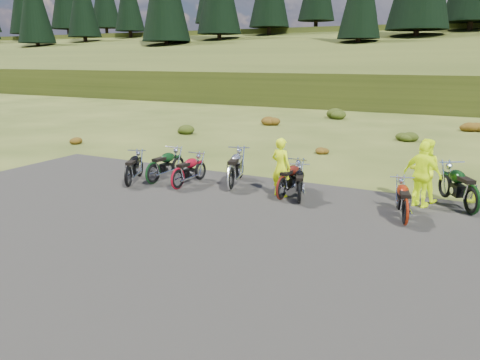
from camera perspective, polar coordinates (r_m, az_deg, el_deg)
The scene contains 24 objects.
ground at distance 13.04m, azimuth -1.18°, elevation -3.99°, with size 300.00×300.00×0.00m, color #304015.
gravel_pad at distance 11.43m, azimuth -6.01°, elevation -6.80°, with size 20.00×12.00×0.04m, color black.
hill_slope at distance 61.28m, azimuth 22.13°, elevation 9.63°, with size 300.00×46.00×3.00m, color #354115, non-canonical shape.
hill_plateau at distance 121.06m, azimuth 25.11°, elevation 11.26°, with size 300.00×90.00×9.17m, color #354115.
conifer_5 at distance 142.81m, azimuth -25.21°, elevation 18.89°, with size 6.16×6.16×16.00m.
conifer_11 at distance 98.34m, azimuth -23.90°, elevation 19.42°, with size 6.60×6.60×17.00m.
shrub_0 at distance 24.91m, azimuth -19.18°, elevation 4.70°, with size 0.77×0.77×0.45m, color #6F330D.
shrub_1 at distance 27.04m, azimuth -6.71°, elevation 6.29°, with size 1.03×1.03×0.61m, color #24350D.
shrub_2 at distance 30.24m, azimuth 3.58°, elevation 7.38°, with size 1.30×1.30×0.77m, color #6F330D.
shrub_3 at distance 34.22m, azimuth 11.73°, elevation 8.08°, with size 1.56×1.56×0.92m, color #24350D.
shrub_4 at distance 21.38m, azimuth 9.75°, elevation 3.79°, with size 0.77×0.77×0.45m, color #6F330D.
shrub_5 at distance 25.86m, azimuth 19.57°, elevation 5.18°, with size 1.03×1.03×0.61m, color #24350D.
shrub_6 at distance 30.88m, azimuth 26.38°, elevation 6.06°, with size 1.30×1.30×0.77m, color #6F330D.
motorcycle_0 at distance 15.95m, azimuth -13.38°, elevation -0.91°, with size 2.01×0.67×1.05m, color black, non-canonical shape.
motorcycle_1 at distance 15.36m, azimuth -7.57°, elevation -1.23°, with size 2.00×0.67×1.05m, color maroon, non-canonical shape.
motorcycle_2 at distance 16.16m, azimuth -10.51°, elevation -0.56°, with size 2.12×0.71×1.11m, color black, non-canonical shape.
motorcycle_3 at distance 15.12m, azimuth -1.16°, elevation -1.36°, with size 2.32×0.77×1.22m, color silver, non-canonical shape.
motorcycle_4 at distance 14.18m, azimuth 5.04°, elevation -2.50°, with size 2.04×0.68×1.07m, color #51150D, non-canonical shape.
motorcycle_5 at distance 13.84m, azimuth 7.19°, elevation -3.00°, with size 1.89×0.63×0.99m, color black, non-canonical shape.
motorcycle_6 at distance 12.71m, azimuth 19.40°, elevation -5.35°, with size 1.97×0.66×1.03m, color maroon, non-canonical shape.
motorcycle_7 at distance 14.26m, azimuth 26.21°, elevation -3.89°, with size 2.33×0.78×1.22m, color black, non-canonical shape.
person_middle at distance 14.34m, azimuth 5.00°, elevation 1.45°, with size 0.66×0.43×1.82m, color #E2FF0D.
person_right_a at distance 14.80m, azimuth 21.50°, elevation 1.01°, with size 0.91×0.71×1.88m, color #E2FF0D.
person_right_b at distance 14.19m, azimuth 21.34°, elevation 0.50°, with size 1.11×0.46×1.89m, color #E2FF0D.
Camera 1 is at (5.93, -10.85, 4.15)m, focal length 35.00 mm.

